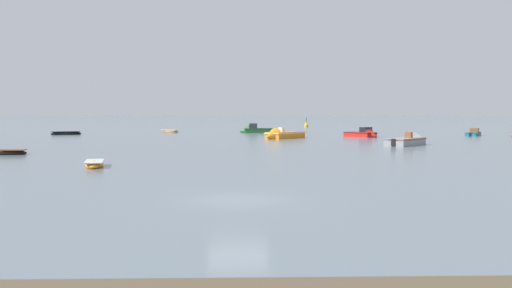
# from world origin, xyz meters

# --- Properties ---
(ground_plane) EXTENTS (800.00, 800.00, 0.00)m
(ground_plane) POSITION_xyz_m (0.00, 0.00, 0.00)
(ground_plane) COLOR slate
(rowboat_moored_0) EXTENTS (3.86, 1.55, 0.60)m
(rowboat_moored_0) POSITION_xyz_m (-19.78, 25.06, 0.16)
(rowboat_moored_0) COLOR black
(rowboat_moored_0) RESTS_ON ground
(motorboat_moored_0) EXTENTS (4.61, 5.51, 2.06)m
(motorboat_moored_0) POSITION_xyz_m (17.37, 55.72, 0.31)
(motorboat_moored_0) COLOR red
(motorboat_moored_0) RESTS_ON ground
(motorboat_moored_1) EXTENTS (3.65, 4.37, 1.63)m
(motorboat_moored_1) POSITION_xyz_m (34.33, 59.46, 0.25)
(motorboat_moored_1) COLOR #197084
(motorboat_moored_1) RESTS_ON ground
(rowboat_moored_1) EXTENTS (1.80, 3.59, 0.54)m
(rowboat_moored_1) POSITION_xyz_m (-9.54, 14.41, 0.15)
(rowboat_moored_1) COLOR orange
(rowboat_moored_1) RESTS_ON ground
(motorboat_moored_3) EXTENTS (5.88, 6.20, 2.18)m
(motorboat_moored_3) POSITION_xyz_m (18.25, 37.44, 0.30)
(motorboat_moored_3) COLOR gray
(motorboat_moored_3) RESTS_ON ground
(motorboat_moored_4) EXTENTS (6.27, 2.53, 2.32)m
(motorboat_moored_4) POSITION_xyz_m (2.51, 71.21, 0.35)
(motorboat_moored_4) COLOR #23602D
(motorboat_moored_4) RESTS_ON ground
(motorboat_moored_5) EXTENTS (6.25, 6.52, 2.30)m
(motorboat_moored_5) POSITION_xyz_m (5.44, 52.12, 0.32)
(motorboat_moored_5) COLOR orange
(motorboat_moored_5) RESTS_ON ground
(rowboat_moored_3) EXTENTS (4.76, 2.75, 0.71)m
(rowboat_moored_3) POSITION_xyz_m (-26.49, 64.89, 0.19)
(rowboat_moored_3) COLOR black
(rowboat_moored_3) RESTS_ON ground
(rowboat_moored_4) EXTENTS (3.56, 3.18, 0.56)m
(rowboat_moored_4) POSITION_xyz_m (-11.71, 74.05, 0.15)
(rowboat_moored_4) COLOR orange
(rowboat_moored_4) RESTS_ON ground
(channel_buoy) EXTENTS (0.90, 0.90, 2.30)m
(channel_buoy) POSITION_xyz_m (14.73, 102.82, 0.46)
(channel_buoy) COLOR gold
(channel_buoy) RESTS_ON ground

